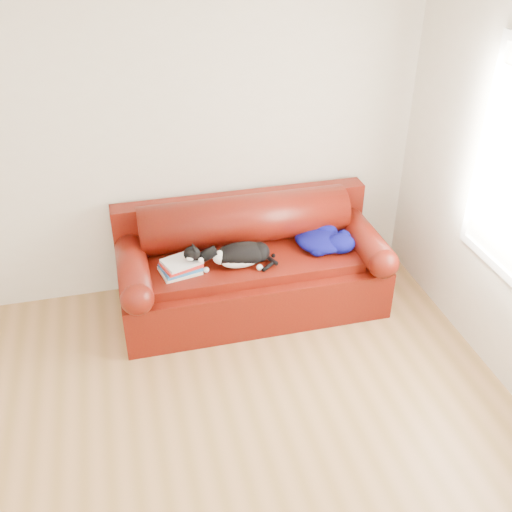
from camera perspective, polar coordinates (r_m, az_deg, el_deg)
The scene contains 7 objects.
ground at distance 3.87m, azimuth -6.25°, elevation -19.31°, with size 4.50×4.50×0.00m, color olive.
room_shell at distance 2.80m, azimuth -5.79°, elevation 3.12°, with size 4.52×4.02×2.61m.
sofa_base at distance 4.89m, azimuth -0.41°, elevation -2.45°, with size 2.10×0.90×0.50m.
sofa_back at distance 4.93m, azimuth -1.10°, elevation 2.03°, with size 2.10×1.01×0.88m.
book_stack at distance 4.55m, azimuth -7.17°, elevation -0.98°, with size 0.33×0.29×0.10m.
cat at distance 4.58m, azimuth -1.42°, elevation 0.08°, with size 0.61×0.27×0.22m.
blanket at distance 4.84m, azimuth 6.47°, elevation 1.53°, with size 0.50×0.47×0.15m.
Camera 1 is at (-0.20, -2.41, 3.02)m, focal length 42.00 mm.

